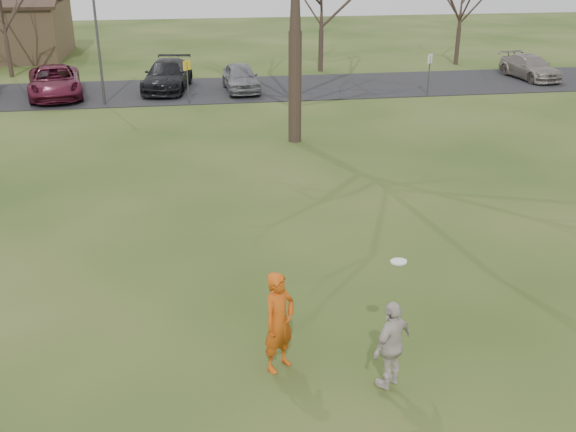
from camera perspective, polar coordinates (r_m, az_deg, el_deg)
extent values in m
plane|color=#1E380F|center=(12.17, 3.02, -13.87)|extent=(120.00, 120.00, 0.00)
cube|color=black|center=(35.34, -5.40, 10.91)|extent=(62.00, 6.50, 0.04)
imported|color=#C14D0F|center=(11.87, -0.78, -9.21)|extent=(0.84, 0.80, 1.94)
imported|color=#571428|center=(35.26, -19.65, 10.96)|extent=(3.37, 5.74, 1.50)
imported|color=black|center=(35.45, -10.46, 11.95)|extent=(2.91, 5.43, 1.50)
imported|color=slate|center=(34.73, -4.15, 11.95)|extent=(1.85, 4.17, 1.39)
imported|color=gray|center=(40.30, 20.34, 12.06)|extent=(2.25, 4.57, 1.28)
imported|color=beige|center=(11.45, 9.04, -10.99)|extent=(1.01, 0.89, 1.64)
cylinder|color=white|center=(10.86, 9.61, -3.94)|extent=(0.27, 0.27, 0.05)
cylinder|color=#47474C|center=(32.54, -16.22, 14.44)|extent=(0.12, 0.12, 6.00)
cylinder|color=#47474C|center=(32.14, -8.71, 11.34)|extent=(0.06, 0.06, 2.00)
cube|color=yellow|center=(31.99, -8.81, 12.83)|extent=(0.35, 0.35, 0.45)
cylinder|color=#47474C|center=(34.35, 12.15, 11.84)|extent=(0.06, 0.06, 2.00)
cube|color=silver|center=(34.21, 12.27, 13.23)|extent=(0.35, 0.35, 0.45)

